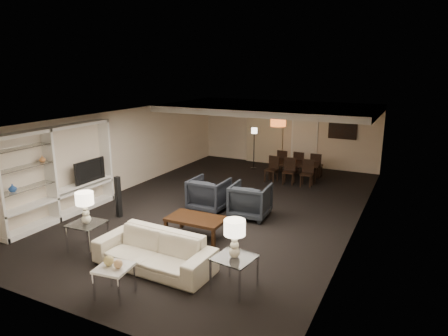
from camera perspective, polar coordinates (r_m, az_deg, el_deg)
The scene contains 35 objects.
floor at distance 11.12m, azimuth 0.00°, elevation -5.50°, with size 11.00×11.00×0.00m, color black.
ceiling at distance 10.54m, azimuth 0.00°, elevation 7.40°, with size 7.00×11.00×0.02m, color silver.
wall_back at distance 15.78m, azimuth 9.01°, elevation 4.95°, with size 7.00×0.02×2.50m, color beige.
wall_front at distance 6.57m, azimuth -22.34°, elevation -9.38°, with size 7.00×0.02×2.50m, color beige.
wall_left at distance 12.68m, azimuth -14.30°, elevation 2.41°, with size 0.02×11.00×2.50m, color beige.
wall_right at distance 9.76m, azimuth 18.71°, elevation -1.42°, with size 0.02×11.00×2.50m, color beige.
ceiling_soffit at distance 13.75m, azimuth 6.62°, elevation 8.51°, with size 7.00×4.00×0.20m, color silver.
curtains at distance 16.00m, azimuth 5.84°, elevation 5.00°, with size 1.50×0.12×2.40m, color beige.
door at distance 15.59m, azimuth 11.41°, elevation 3.99°, with size 0.90×0.05×2.10m, color silver.
painting at distance 15.20m, azimuth 16.60°, elevation 5.33°, with size 0.95×0.04×0.65m, color #142D38.
media_unit at distance 10.78m, azimuth -22.49°, elevation -0.72°, with size 0.38×3.40×2.35m, color white, non-canonical shape.
pendant_light at distance 13.70m, azimuth 7.75°, elevation 6.43°, with size 0.52×0.52×0.24m, color #D8591E.
sofa at distance 7.90m, azimuth -9.98°, elevation -11.59°, with size 2.37×0.93×0.69m, color beige.
coffee_table at distance 9.16m, azimuth -3.95°, elevation -8.43°, with size 1.30×0.76×0.47m, color black, non-canonical shape.
armchair_left at distance 10.75m, azimuth -2.14°, elevation -3.73°, with size 0.94×0.97×0.88m, color black.
armchair_right at distance 10.25m, azimuth 3.78°, elevation -4.66°, with size 0.94×0.97×0.88m, color black.
side_table_left at distance 8.96m, azimuth -18.87°, elevation -9.25°, with size 0.65×0.65×0.61m, color white, non-canonical shape.
side_table_right at distance 7.13m, azimuth 1.49°, elevation -14.75°, with size 0.65×0.65×0.61m, color white, non-canonical shape.
table_lamp_left at distance 8.74m, azimuth -19.21°, elevation -5.39°, with size 0.37×0.37×0.67m, color beige, non-canonical shape.
table_lamp_right at distance 6.85m, azimuth 1.52°, elevation -10.07°, with size 0.37×0.37×0.67m, color white, non-canonical shape.
marble_table at distance 7.19m, azimuth -15.33°, elevation -15.35°, with size 0.54×0.54×0.54m, color white, non-canonical shape.
gold_gourd_a at distance 7.09m, azimuth -16.14°, elevation -12.60°, with size 0.17×0.17×0.17m, color tan.
gold_gourd_b at distance 6.97m, azimuth -14.89°, elevation -13.09°, with size 0.15×0.15×0.15m, color tan.
television at distance 11.37m, azimuth -18.99°, elevation -0.32°, with size 0.14×1.04×0.60m, color black.
vase_blue at distance 10.03m, azimuth -27.98°, elevation -2.53°, with size 0.17×0.17×0.18m, color #2650A4.
vase_amber at distance 10.41m, azimuth -24.53°, elevation 1.19°, with size 0.15×0.15×0.16m, color #BD763F.
floor_speaker at distance 10.55m, azimuth -14.86°, elevation -4.01°, with size 0.12×0.12×1.07m, color black.
dining_table at distance 13.89m, azimuth 10.02°, elevation -0.43°, with size 1.64×0.91×0.58m, color black.
chair_nl at distance 13.43m, azimuth 6.79°, elevation -0.20°, with size 0.40×0.40×0.85m, color black, non-canonical shape.
chair_nm at distance 13.25m, azimuth 9.23°, elevation -0.49°, with size 0.40×0.40×0.85m, color black, non-canonical shape.
chair_nr at distance 13.09m, azimuth 11.73°, elevation -0.78°, with size 0.40×0.40×0.85m, color black, non-canonical shape.
chair_fl at distance 14.63m, azimuth 8.53°, elevation 0.95°, with size 0.40×0.40×0.85m, color black, non-canonical shape.
chair_fm at distance 14.46m, azimuth 10.79°, elevation 0.69°, with size 0.40×0.40×0.85m, color black, non-canonical shape.
chair_fr at distance 14.32m, azimuth 13.09°, elevation 0.43°, with size 0.40×0.40×0.85m, color black, non-canonical shape.
floor_lamp at distance 15.08m, azimuth 4.30°, elevation 2.82°, with size 0.22×0.22×1.55m, color black, non-canonical shape.
Camera 1 is at (4.68, -9.35, 3.77)m, focal length 32.00 mm.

